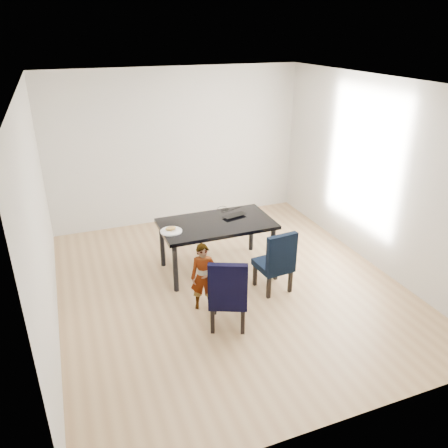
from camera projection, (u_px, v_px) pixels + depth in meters
name	position (u px, v px, depth m)	size (l,w,h in m)	color
floor	(229.00, 285.00, 6.07)	(4.50, 5.00, 0.01)	tan
ceiling	(230.00, 82.00, 4.95)	(4.50, 5.00, 0.01)	white
wall_back	(177.00, 147.00, 7.64)	(4.50, 0.01, 2.70)	silver
wall_front	(348.00, 300.00, 3.38)	(4.50, 0.01, 2.70)	silver
wall_left	(39.00, 220.00, 4.78)	(0.01, 5.00, 2.70)	white
wall_right	(376.00, 174.00, 6.25)	(0.01, 5.00, 2.70)	silver
dining_table	(217.00, 246.00, 6.34)	(1.60, 0.90, 0.75)	black
chair_left	(228.00, 291.00, 5.10)	(0.44, 0.46, 0.92)	black
chair_right	(273.00, 260.00, 5.82)	(0.43, 0.45, 0.89)	black
child	(204.00, 277.00, 5.42)	(0.33, 0.21, 0.89)	#D14811
plate	(171.00, 231.00, 5.90)	(0.30, 0.30, 0.02)	white
sandwich	(171.00, 228.00, 5.89)	(0.15, 0.07, 0.06)	#B2833F
laptop	(233.00, 215.00, 6.41)	(0.35, 0.23, 0.03)	black
cable_tangle	(225.00, 211.00, 6.57)	(0.13, 0.13, 0.01)	black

